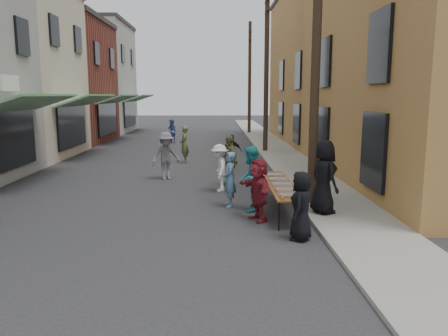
{
  "coord_description": "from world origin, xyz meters",
  "views": [
    {
      "loc": [
        1.53,
        -9.34,
        3.18
      ],
      "look_at": [
        1.73,
        1.87,
        1.3
      ],
      "focal_mm": 35.0,
      "sensor_mm": 36.0,
      "label": 1
    }
  ],
  "objects_px": {
    "utility_pole_mid": "(266,70)",
    "catering_tray_sausage": "(290,196)",
    "guest_front_c": "(250,179)",
    "guest_front_a": "(301,206)",
    "utility_pole_far": "(250,79)",
    "server": "(324,177)",
    "utility_pole_near": "(316,46)",
    "serving_table": "(280,185)"
  },
  "relations": [
    {
      "from": "guest_front_a",
      "to": "catering_tray_sausage",
      "type": "bearing_deg",
      "value": -151.77
    },
    {
      "from": "utility_pole_far",
      "to": "serving_table",
      "type": "distance_m",
      "value": 24.84
    },
    {
      "from": "utility_pole_far",
      "to": "serving_table",
      "type": "relative_size",
      "value": 2.25
    },
    {
      "from": "guest_front_a",
      "to": "utility_pole_near",
      "type": "bearing_deg",
      "value": -174.97
    },
    {
      "from": "guest_front_a",
      "to": "guest_front_c",
      "type": "bearing_deg",
      "value": -137.81
    },
    {
      "from": "catering_tray_sausage",
      "to": "utility_pole_far",
      "type": "bearing_deg",
      "value": 87.81
    },
    {
      "from": "serving_table",
      "to": "guest_front_a",
      "type": "relative_size",
      "value": 2.59
    },
    {
      "from": "utility_pole_far",
      "to": "catering_tray_sausage",
      "type": "xyz_separation_m",
      "value": [
        -1.0,
        -26.18,
        -3.71
      ]
    },
    {
      "from": "utility_pole_near",
      "to": "guest_front_a",
      "type": "relative_size",
      "value": 5.84
    },
    {
      "from": "guest_front_c",
      "to": "server",
      "type": "height_order",
      "value": "server"
    },
    {
      "from": "utility_pole_near",
      "to": "server",
      "type": "height_order",
      "value": "utility_pole_near"
    },
    {
      "from": "guest_front_c",
      "to": "server",
      "type": "bearing_deg",
      "value": 90.03
    },
    {
      "from": "utility_pole_near",
      "to": "server",
      "type": "bearing_deg",
      "value": -87.56
    },
    {
      "from": "utility_pole_mid",
      "to": "utility_pole_far",
      "type": "distance_m",
      "value": 12.0
    },
    {
      "from": "guest_front_a",
      "to": "guest_front_c",
      "type": "height_order",
      "value": "guest_front_c"
    },
    {
      "from": "utility_pole_mid",
      "to": "utility_pole_far",
      "type": "bearing_deg",
      "value": 90.0
    },
    {
      "from": "catering_tray_sausage",
      "to": "server",
      "type": "height_order",
      "value": "server"
    },
    {
      "from": "guest_front_a",
      "to": "server",
      "type": "bearing_deg",
      "value": 174.58
    },
    {
      "from": "utility_pole_far",
      "to": "server",
      "type": "height_order",
      "value": "utility_pole_far"
    },
    {
      "from": "serving_table",
      "to": "utility_pole_far",
      "type": "bearing_deg",
      "value": 87.66
    },
    {
      "from": "utility_pole_near",
      "to": "server",
      "type": "relative_size",
      "value": 4.67
    },
    {
      "from": "utility_pole_near",
      "to": "catering_tray_sausage",
      "type": "xyz_separation_m",
      "value": [
        -1.0,
        -2.18,
        -3.71
      ]
    },
    {
      "from": "server",
      "to": "guest_front_c",
      "type": "bearing_deg",
      "value": 52.01
    },
    {
      "from": "utility_pole_near",
      "to": "utility_pole_far",
      "type": "distance_m",
      "value": 24.0
    },
    {
      "from": "server",
      "to": "utility_pole_mid",
      "type": "bearing_deg",
      "value": -20.22
    },
    {
      "from": "utility_pole_far",
      "to": "guest_front_c",
      "type": "xyz_separation_m",
      "value": [
        -1.83,
        -24.58,
        -3.6
      ]
    },
    {
      "from": "catering_tray_sausage",
      "to": "guest_front_a",
      "type": "height_order",
      "value": "guest_front_a"
    },
    {
      "from": "utility_pole_near",
      "to": "serving_table",
      "type": "height_order",
      "value": "utility_pole_near"
    },
    {
      "from": "serving_table",
      "to": "server",
      "type": "bearing_deg",
      "value": -31.38
    },
    {
      "from": "utility_pole_near",
      "to": "server",
      "type": "xyz_separation_m",
      "value": [
        0.05,
        -1.17,
        -3.44
      ]
    },
    {
      "from": "utility_pole_near",
      "to": "serving_table",
      "type": "distance_m",
      "value": 3.95
    },
    {
      "from": "utility_pole_near",
      "to": "server",
      "type": "distance_m",
      "value": 3.63
    },
    {
      "from": "guest_front_c",
      "to": "server",
      "type": "distance_m",
      "value": 1.98
    },
    {
      "from": "serving_table",
      "to": "utility_pole_near",
      "type": "bearing_deg",
      "value": 28.01
    },
    {
      "from": "serving_table",
      "to": "guest_front_c",
      "type": "height_order",
      "value": "guest_front_c"
    },
    {
      "from": "utility_pole_mid",
      "to": "utility_pole_near",
      "type": "bearing_deg",
      "value": -90.0
    },
    {
      "from": "serving_table",
      "to": "guest_front_c",
      "type": "distance_m",
      "value": 0.85
    },
    {
      "from": "utility_pole_mid",
      "to": "guest_front_c",
      "type": "bearing_deg",
      "value": -98.29
    },
    {
      "from": "guest_front_c",
      "to": "guest_front_a",
      "type": "bearing_deg",
      "value": 38.27
    },
    {
      "from": "guest_front_a",
      "to": "server",
      "type": "distance_m",
      "value": 2.12
    },
    {
      "from": "utility_pole_near",
      "to": "catering_tray_sausage",
      "type": "bearing_deg",
      "value": -114.66
    },
    {
      "from": "utility_pole_mid",
      "to": "catering_tray_sausage",
      "type": "height_order",
      "value": "utility_pole_mid"
    }
  ]
}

